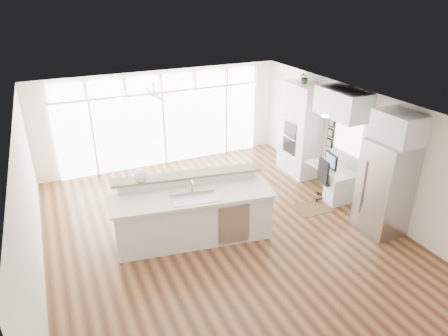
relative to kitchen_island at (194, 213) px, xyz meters
name	(u,v)px	position (x,y,z in m)	size (l,w,h in m)	color
floor	(220,231)	(0.61, 0.08, -0.65)	(7.00, 8.00, 0.02)	#452815
ceiling	(220,109)	(0.61, 0.08, 2.06)	(7.00, 8.00, 0.02)	white
wall_back	(163,118)	(0.61, 4.08, 0.71)	(7.00, 0.04, 2.70)	white
wall_front	(359,308)	(0.61, -3.92, 0.71)	(7.00, 0.04, 2.70)	white
wall_left	(29,212)	(-2.89, 0.08, 0.71)	(0.04, 8.00, 2.70)	white
wall_right	(357,147)	(4.11, 0.08, 0.71)	(0.04, 8.00, 2.70)	white
glass_wall	(164,129)	(0.61, 4.02, 0.41)	(5.80, 0.06, 2.08)	white
transom_row	(161,82)	(0.61, 4.02, 1.74)	(5.90, 0.06, 0.40)	white
desk_window	(348,135)	(4.07, 0.38, 0.91)	(0.04, 0.85, 0.85)	white
ceiling_fan	(154,90)	(0.11, 2.88, 1.84)	(1.16, 1.16, 0.32)	white
recessed_lights	(215,107)	(0.61, 0.28, 2.04)	(3.40, 3.00, 0.02)	#EEE2CB
oven_cabinet	(300,130)	(3.78, 1.88, 0.61)	(0.64, 1.20, 2.50)	silver
desk_nook	(331,182)	(3.74, 0.38, -0.26)	(0.72, 1.30, 0.76)	silver
upper_cabinets	(342,104)	(3.78, 0.38, 1.71)	(0.64, 1.30, 0.64)	silver
refrigerator	(385,188)	(3.72, -1.27, 0.36)	(0.76, 0.90, 2.00)	#A4A4A9
fridge_cabinet	(399,127)	(3.78, -1.27, 1.66)	(0.64, 0.90, 0.60)	silver
framed_photos	(331,133)	(4.07, 1.00, 0.76)	(0.06, 0.22, 0.80)	black
kitchen_island	(194,213)	(0.00, 0.00, 0.00)	(3.21, 1.21, 1.27)	silver
rug	(312,208)	(2.96, 0.02, -0.63)	(0.85, 0.62, 0.01)	#352310
office_chair	(330,180)	(3.54, 0.20, -0.09)	(0.56, 0.52, 1.09)	black
fishbowl	(141,175)	(-0.87, 0.55, 0.77)	(0.27, 0.27, 0.27)	white
monitor	(331,160)	(3.66, 0.38, 0.33)	(0.08, 0.50, 0.41)	black
keyboard	(325,169)	(3.49, 0.38, 0.13)	(0.11, 0.30, 0.01)	silver
potted_plant	(305,78)	(3.78, 1.88, 1.99)	(0.29, 0.32, 0.25)	#255122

